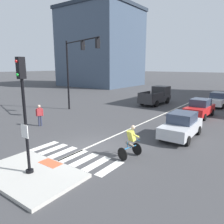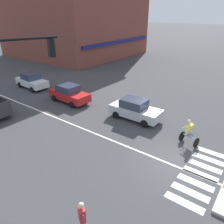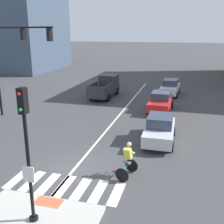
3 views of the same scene
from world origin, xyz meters
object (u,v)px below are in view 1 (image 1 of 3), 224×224
at_px(signal_pole, 24,106).
at_px(pickup_truck_charcoal_westbound_distant, 157,96).
at_px(car_silver_eastbound_mid, 181,125).
at_px(car_red_eastbound_far, 200,108).
at_px(cyclist, 131,141).
at_px(traffic_light_mast, 76,62).
at_px(car_white_eastbound_distant, 218,100).
at_px(pedestrian_at_curb_left, 40,114).

distance_m(signal_pole, pickup_truck_charcoal_westbound_distant, 19.97).
bearing_deg(car_silver_eastbound_mid, car_red_eastbound_far, 95.15).
bearing_deg(cyclist, car_silver_eastbound_mid, 77.83).
bearing_deg(cyclist, signal_pole, -121.06).
height_order(car_red_eastbound_far, pickup_truck_charcoal_westbound_distant, pickup_truck_charcoal_westbound_distant).
height_order(pickup_truck_charcoal_westbound_distant, cyclist, pickup_truck_charcoal_westbound_distant).
bearing_deg(traffic_light_mast, cyclist, -31.99).
distance_m(pickup_truck_charcoal_westbound_distant, cyclist, 16.45).
xyz_separation_m(car_red_eastbound_far, car_white_eastbound_distant, (0.35, 6.42, 0.00)).
height_order(signal_pole, pickup_truck_charcoal_westbound_distant, signal_pole).
relative_size(car_red_eastbound_far, cyclist, 2.48).
xyz_separation_m(car_red_eastbound_far, pickup_truck_charcoal_westbound_distant, (-6.04, 3.92, 0.17)).
height_order(car_white_eastbound_distant, cyclist, cyclist).
height_order(cyclist, pedestrian_at_curb_left, cyclist).
bearing_deg(signal_pole, car_red_eastbound_far, 79.54).
xyz_separation_m(traffic_light_mast, cyclist, (10.05, -6.28, -4.08)).
xyz_separation_m(traffic_light_mast, pickup_truck_charcoal_westbound_distant, (4.39, 9.17, -3.97)).
distance_m(car_red_eastbound_far, pedestrian_at_curb_left, 14.00).
bearing_deg(pickup_truck_charcoal_westbound_distant, car_silver_eastbound_mid, -58.30).
bearing_deg(car_red_eastbound_far, car_silver_eastbound_mid, -84.85).
relative_size(car_silver_eastbound_mid, pedestrian_at_curb_left, 2.47).
distance_m(traffic_light_mast, car_red_eastbound_far, 12.39).
bearing_deg(signal_pole, pickup_truck_charcoal_westbound_distant, 99.11).
xyz_separation_m(signal_pole, car_red_eastbound_far, (2.90, 15.69, -2.23)).
bearing_deg(cyclist, pickup_truck_charcoal_westbound_distant, 110.11).
distance_m(car_silver_eastbound_mid, pedestrian_at_curb_left, 10.47).
relative_size(car_red_eastbound_far, car_white_eastbound_distant, 0.99).
height_order(signal_pole, car_silver_eastbound_mid, signal_pole).
bearing_deg(car_silver_eastbound_mid, cyclist, -102.17).
xyz_separation_m(pickup_truck_charcoal_westbound_distant, pedestrian_at_curb_left, (-3.12, -14.51, 0.00)).
height_order(traffic_light_mast, car_white_eastbound_distant, traffic_light_mast).
distance_m(traffic_light_mast, car_white_eastbound_distant, 16.42).
height_order(traffic_light_mast, car_silver_eastbound_mid, traffic_light_mast).
relative_size(traffic_light_mast, car_red_eastbound_far, 1.70).
xyz_separation_m(car_red_eastbound_far, car_silver_eastbound_mid, (0.62, -6.86, 0.00)).
distance_m(car_red_eastbound_far, car_white_eastbound_distant, 6.42).
relative_size(traffic_light_mast, car_white_eastbound_distant, 1.68).
relative_size(car_white_eastbound_distant, pickup_truck_charcoal_westbound_distant, 0.81).
bearing_deg(car_silver_eastbound_mid, pedestrian_at_curb_left, -159.18).
relative_size(signal_pole, car_silver_eastbound_mid, 1.16).
height_order(traffic_light_mast, cyclist, traffic_light_mast).
height_order(car_silver_eastbound_mid, pedestrian_at_curb_left, pedestrian_at_curb_left).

